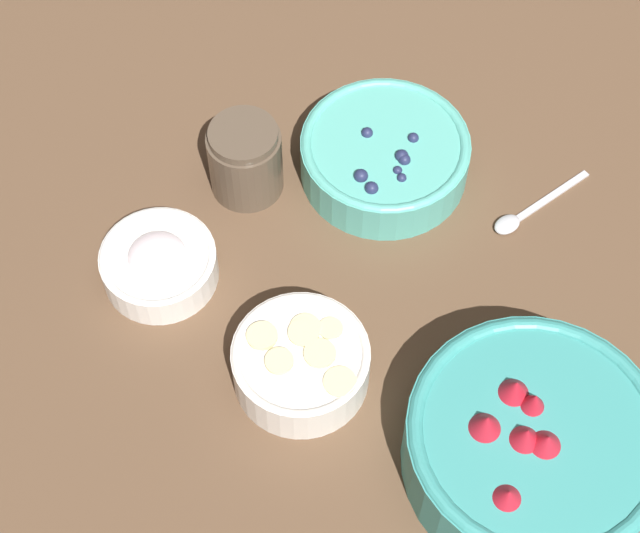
{
  "coord_description": "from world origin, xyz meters",
  "views": [
    {
      "loc": [
        -0.07,
        0.57,
        0.98
      ],
      "look_at": [
        0.09,
        0.02,
        0.04
      ],
      "focal_mm": 60.0,
      "sensor_mm": 36.0,
      "label": 1
    }
  ],
  "objects_px": {
    "bowl_blueberries": "(385,154)",
    "bowl_bananas": "(301,362)",
    "bowl_cream": "(159,263)",
    "jar_chocolate": "(245,161)",
    "bowl_strawberries": "(532,444)"
  },
  "relations": [
    {
      "from": "bowl_cream",
      "to": "jar_chocolate",
      "type": "height_order",
      "value": "jar_chocolate"
    },
    {
      "from": "bowl_bananas",
      "to": "jar_chocolate",
      "type": "bearing_deg",
      "value": -58.93
    },
    {
      "from": "bowl_blueberries",
      "to": "bowl_bananas",
      "type": "relative_size",
      "value": 1.38
    },
    {
      "from": "bowl_strawberries",
      "to": "bowl_blueberries",
      "type": "height_order",
      "value": "bowl_strawberries"
    },
    {
      "from": "bowl_cream",
      "to": "jar_chocolate",
      "type": "relative_size",
      "value": 1.33
    },
    {
      "from": "jar_chocolate",
      "to": "bowl_cream",
      "type": "bearing_deg",
      "value": 70.5
    },
    {
      "from": "jar_chocolate",
      "to": "bowl_bananas",
      "type": "bearing_deg",
      "value": 121.07
    },
    {
      "from": "bowl_blueberries",
      "to": "bowl_bananas",
      "type": "xyz_separation_m",
      "value": [
        0.01,
        0.27,
        -0.0
      ]
    },
    {
      "from": "bowl_strawberries",
      "to": "bowl_bananas",
      "type": "relative_size",
      "value": 1.76
    },
    {
      "from": "bowl_blueberries",
      "to": "bowl_cream",
      "type": "xyz_separation_m",
      "value": [
        0.19,
        0.2,
        -0.01
      ]
    },
    {
      "from": "bowl_blueberries",
      "to": "bowl_cream",
      "type": "height_order",
      "value": "bowl_blueberries"
    },
    {
      "from": "bowl_bananas",
      "to": "jar_chocolate",
      "type": "height_order",
      "value": "jar_chocolate"
    },
    {
      "from": "bowl_strawberries",
      "to": "jar_chocolate",
      "type": "distance_m",
      "value": 0.43
    },
    {
      "from": "bowl_cream",
      "to": "jar_chocolate",
      "type": "distance_m",
      "value": 0.15
    },
    {
      "from": "bowl_bananas",
      "to": "bowl_cream",
      "type": "relative_size",
      "value": 1.11
    }
  ]
}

